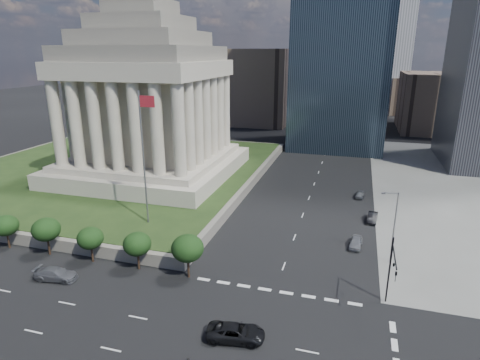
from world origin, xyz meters
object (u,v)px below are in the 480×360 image
at_px(street_lamp_north, 393,224).
at_px(parked_sedan_far, 360,195).
at_px(parked_sedan_mid, 372,217).
at_px(parked_sedan_near, 356,242).
at_px(suv_grey, 56,274).
at_px(flagpole, 144,152).
at_px(pickup_truck, 236,333).
at_px(traffic_signal_ne, 392,268).
at_px(war_memorial, 147,81).

xyz_separation_m(street_lamp_north, parked_sedan_far, (-3.92, 24.96, -5.03)).
height_order(parked_sedan_mid, parked_sedan_far, parked_sedan_mid).
distance_m(street_lamp_north, parked_sedan_near, 7.39).
xyz_separation_m(street_lamp_north, suv_grey, (-39.86, -16.18, -4.89)).
distance_m(flagpole, parked_sedan_far, 42.49).
bearing_deg(parked_sedan_mid, parked_sedan_far, 106.35).
relative_size(street_lamp_north, parked_sedan_mid, 2.33).
relative_size(flagpole, parked_sedan_mid, 4.67).
xyz_separation_m(pickup_truck, parked_sedan_near, (10.98, 23.69, -0.08)).
distance_m(pickup_truck, parked_sedan_mid, 36.61).
bearing_deg(suv_grey, parked_sedan_mid, -58.96).
bearing_deg(traffic_signal_ne, war_memorial, 143.58).
bearing_deg(parked_sedan_near, parked_sedan_far, 94.19).
distance_m(pickup_truck, parked_sedan_far, 46.68).
relative_size(parked_sedan_near, parked_sedan_far, 1.13).
bearing_deg(parked_sedan_mid, street_lamp_north, -76.61).
height_order(parked_sedan_near, parked_sedan_mid, parked_sedan_near).
xyz_separation_m(war_memorial, parked_sedan_mid, (45.50, -9.27, -20.69)).
bearing_deg(parked_sedan_near, traffic_signal_ne, -71.31).
xyz_separation_m(flagpole, parked_sedan_far, (31.24, 25.96, -12.48)).
height_order(war_memorial, parked_sedan_far, war_memorial).
height_order(flagpole, traffic_signal_ne, flagpole).
bearing_deg(parked_sedan_far, suv_grey, -123.10).
relative_size(flagpole, parked_sedan_far, 5.35).
bearing_deg(street_lamp_north, pickup_truck, -127.02).
xyz_separation_m(war_memorial, flagpole, (12.17, -24.00, -8.29)).
bearing_deg(street_lamp_north, parked_sedan_far, 98.92).
bearing_deg(flagpole, street_lamp_north, 1.63).
bearing_deg(parked_sedan_far, war_memorial, -169.37).
height_order(street_lamp_north, suv_grey, street_lamp_north).
bearing_deg(suv_grey, pickup_truck, -106.69).
height_order(parked_sedan_near, parked_sedan_far, parked_sedan_near).
height_order(war_memorial, suv_grey, war_memorial).
relative_size(war_memorial, street_lamp_north, 3.90).
bearing_deg(parked_sedan_mid, parked_sedan_near, -97.78).
height_order(flagpole, parked_sedan_far, flagpole).
height_order(street_lamp_north, parked_sedan_far, street_lamp_north).
height_order(war_memorial, parked_sedan_near, war_memorial).
height_order(street_lamp_north, parked_sedan_near, street_lamp_north).
relative_size(flagpole, pickup_truck, 3.47).
bearing_deg(parked_sedan_near, pickup_truck, -109.58).
height_order(street_lamp_north, pickup_truck, street_lamp_north).
bearing_deg(pickup_truck, street_lamp_north, -46.51).
bearing_deg(parked_sedan_near, suv_grey, -145.86).
bearing_deg(traffic_signal_ne, flagpole, 163.29).
height_order(traffic_signal_ne, street_lamp_north, street_lamp_north).
bearing_deg(traffic_signal_ne, parked_sedan_near, 103.40).
distance_m(street_lamp_north, pickup_truck, 25.89).
distance_m(traffic_signal_ne, parked_sedan_mid, 25.47).
distance_m(war_memorial, parked_sedan_far, 48.16).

